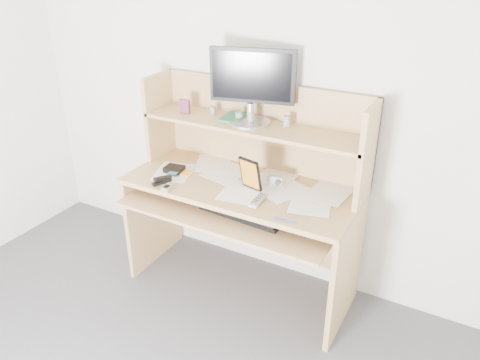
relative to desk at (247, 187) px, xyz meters
The scene contains 19 objects.
back_wall 0.60m from the desk, 90.00° to the left, with size 3.60×0.04×2.50m, color white.
desk is the anchor object (origin of this frame).
paper_clutter 0.10m from the desk, 90.00° to the right, with size 1.32×0.54×0.01m, color white.
keyboard 0.25m from the desk, 66.17° to the right, with size 0.51×0.21×0.03m.
tv_remote 0.30m from the desk, 49.93° to the right, with size 0.05×0.17×0.02m, color #A9AAA4.
flip_phone 0.49m from the desk, 134.89° to the right, with size 0.04×0.08×0.02m, color #BDBDC0.
stapler 0.52m from the desk, 144.59° to the right, with size 0.03×0.12×0.04m, color black.
wallet 0.47m from the desk, 164.32° to the right, with size 0.11×0.09×0.03m, color black.
sticky_note_pad 0.39m from the desk, 162.61° to the right, with size 0.07×0.07×0.01m, color yellow.
digital_camera 0.20m from the desk, ahead, with size 0.09×0.04×0.06m, color #BCBCBE.
game_case 0.21m from the desk, 54.72° to the right, with size 0.14×0.02×0.19m, color black.
blue_pen 0.53m from the desk, 40.42° to the right, with size 0.01×0.01×0.13m, color #1A32C5.
card_box 0.63m from the desk, behind, with size 0.07×0.02×0.09m, color maroon.
shelf_book 0.43m from the desk, 146.74° to the left, with size 0.13×0.18×0.02m, color #338044.
chip_stack_a 0.52m from the desk, 159.67° to the left, with size 0.04×0.04×0.05m, color black.
chip_stack_b 0.48m from the desk, 30.92° to the left, with size 0.04×0.04×0.07m, color white.
chip_stack_c 0.44m from the desk, 139.41° to the left, with size 0.04×0.04×0.05m, color black.
chip_stack_d 0.43m from the desk, 102.79° to the left, with size 0.04×0.04×0.07m, color white.
monitor 0.62m from the desk, 103.95° to the left, with size 0.49×0.25×0.43m.
Camera 1 is at (1.19, -0.69, 2.00)m, focal length 35.00 mm.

